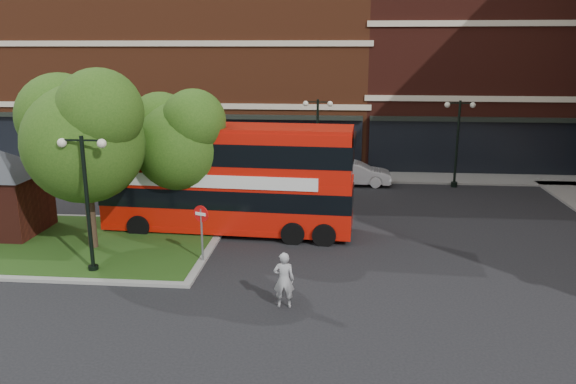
# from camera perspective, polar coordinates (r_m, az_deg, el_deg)

# --- Properties ---
(ground) EXTENTS (120.00, 120.00, 0.00)m
(ground) POSITION_cam_1_polar(r_m,az_deg,el_deg) (19.88, -4.53, -8.99)
(ground) COLOR black
(ground) RESTS_ON ground
(pavement_far) EXTENTS (44.00, 3.00, 0.12)m
(pavement_far) POSITION_cam_1_polar(r_m,az_deg,el_deg) (35.49, -0.17, 1.75)
(pavement_far) COLOR slate
(pavement_far) RESTS_ON ground
(terrace_far_left) EXTENTS (26.00, 12.00, 14.00)m
(terrace_far_left) POSITION_cam_1_polar(r_m,az_deg,el_deg) (43.43, -10.09, 13.12)
(terrace_far_left) COLOR #642D17
(terrace_far_left) RESTS_ON ground
(terrace_far_right) EXTENTS (18.00, 12.00, 16.00)m
(terrace_far_right) POSITION_cam_1_polar(r_m,az_deg,el_deg) (43.34, 20.15, 13.80)
(terrace_far_right) COLOR #471911
(terrace_far_right) RESTS_ON ground
(traffic_island) EXTENTS (12.60, 7.60, 0.15)m
(traffic_island) POSITION_cam_1_polar(r_m,az_deg,el_deg) (25.01, -21.81, -4.85)
(traffic_island) COLOR gray
(traffic_island) RESTS_ON ground
(kiosk) EXTENTS (6.51, 6.51, 3.60)m
(kiosk) POSITION_cam_1_polar(r_m,az_deg,el_deg) (26.72, -27.07, 0.81)
(kiosk) COLOR #471911
(kiosk) RESTS_ON traffic_island
(tree_island_west) EXTENTS (5.40, 4.71, 7.21)m
(tree_island_west) POSITION_cam_1_polar(r_m,az_deg,el_deg) (22.94, -20.24, 5.81)
(tree_island_west) COLOR #2D2116
(tree_island_west) RESTS_ON ground
(tree_island_east) EXTENTS (4.46, 3.90, 6.29)m
(tree_island_east) POSITION_cam_1_polar(r_m,az_deg,el_deg) (24.27, -11.16, 5.55)
(tree_island_east) COLOR #2D2116
(tree_island_east) RESTS_ON ground
(lamp_island) EXTENTS (1.72, 0.36, 5.00)m
(lamp_island) POSITION_cam_1_polar(r_m,az_deg,el_deg) (20.75, -19.76, -0.55)
(lamp_island) COLOR black
(lamp_island) RESTS_ON ground
(lamp_far_left) EXTENTS (1.72, 0.36, 5.00)m
(lamp_far_left) POSITION_cam_1_polar(r_m,az_deg,el_deg) (32.88, 3.00, 5.61)
(lamp_far_left) COLOR black
(lamp_far_left) RESTS_ON ground
(lamp_far_right) EXTENTS (1.72, 0.36, 5.00)m
(lamp_far_right) POSITION_cam_1_polar(r_m,az_deg,el_deg) (33.57, 16.84, 5.19)
(lamp_far_right) COLOR black
(lamp_far_right) RESTS_ON ground
(bus) EXTENTS (10.91, 3.07, 4.12)m
(bus) POSITION_cam_1_polar(r_m,az_deg,el_deg) (24.32, -6.17, 2.07)
(bus) COLOR red
(bus) RESTS_ON ground
(woman) EXTENTS (0.68, 0.47, 1.80)m
(woman) POSITION_cam_1_polar(r_m,az_deg,el_deg) (17.65, -0.42, -8.91)
(woman) COLOR #9A9A9C
(woman) RESTS_ON ground
(car_silver) EXTENTS (4.23, 1.77, 1.43)m
(car_silver) POSITION_cam_1_polar(r_m,az_deg,el_deg) (34.49, -10.47, 2.24)
(car_silver) COLOR #A9ABB1
(car_silver) RESTS_ON ground
(car_white) EXTENTS (4.34, 1.68, 1.41)m
(car_white) POSITION_cam_1_polar(r_m,az_deg,el_deg) (33.27, 6.78, 1.92)
(car_white) COLOR white
(car_white) RESTS_ON ground
(no_entry_sign) EXTENTS (0.60, 0.27, 2.26)m
(no_entry_sign) POSITION_cam_1_polar(r_m,az_deg,el_deg) (21.05, -8.80, -3.08)
(no_entry_sign) COLOR slate
(no_entry_sign) RESTS_ON ground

